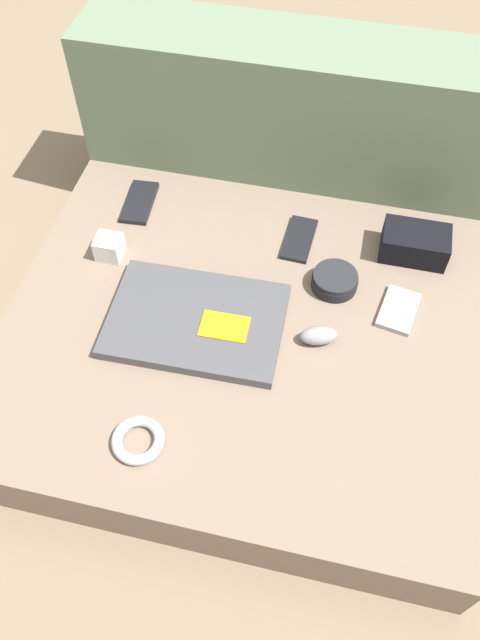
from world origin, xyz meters
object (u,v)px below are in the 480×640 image
Objects in this scene: speaker_puck at (335,281)px; charger_brick at (109,247)px; phone_silver at (140,202)px; camera_pouch at (415,243)px; laptop at (196,321)px; phone_black at (399,310)px; computer_mouse at (319,333)px; phone_small at (299,239)px.

speaker_puck is 1.76× the size of charger_brick.
phone_silver is 0.60m from camera_pouch.
phone_black is (0.37, 0.12, -0.01)m from laptop.
computer_mouse is at bearing -121.44° from camera_pouch.
computer_mouse reaches higher than speaker_puck.
speaker_puck is 0.19m from camera_pouch.
phone_black is (0.58, -0.17, -0.00)m from phone_silver.
phone_small is at bearing 90.08° from computer_mouse.
camera_pouch is (0.39, 0.28, 0.02)m from laptop.
laptop is 0.36m from phone_silver.
camera_pouch is 0.63m from charger_brick.
charger_brick is at bearing -98.06° from phone_silver.
phone_small is (0.15, 0.26, -0.01)m from laptop.
speaker_puck reaches higher than laptop.
camera_pouch is (0.16, 0.26, 0.01)m from computer_mouse.
phone_silver is (-0.44, 0.27, -0.01)m from computer_mouse.
laptop is 3.63× the size of speaker_puck.
charger_brick is at bearing 147.67° from laptop.
laptop is 2.93× the size of phone_black.
computer_mouse is at bearing -69.24° from phone_small.
camera_pouch reaches higher than phone_black.
laptop is 0.48m from camera_pouch.
phone_small is 0.95× the size of camera_pouch.
laptop is 4.22× the size of computer_mouse.
phone_silver is at bearing 178.08° from phone_small.
phone_silver is 2.53× the size of charger_brick.
camera_pouch is (0.15, 0.12, 0.01)m from speaker_puck.
computer_mouse is at bearing -35.69° from phone_silver.
phone_black is at bearing -20.70° from phone_silver.
phone_silver is at bearing 86.13° from charger_brick.
camera_pouch reaches higher than phone_silver.
laptop is at bearing -144.71° from camera_pouch.
charger_brick is (-0.59, 0.02, 0.02)m from phone_black.
camera_pouch is at bearing -5.53° from phone_silver.
laptop is at bearing -58.23° from phone_silver.
phone_small is (-0.22, 0.14, -0.00)m from phone_black.
phone_black is 0.26m from phone_small.
camera_pouch is at bearing 13.24° from charger_brick.
computer_mouse is 0.47m from charger_brick.
phone_silver is at bearing 173.98° from phone_black.
speaker_puck reaches higher than phone_silver.
phone_small is (-0.09, 0.11, -0.01)m from speaker_puck.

